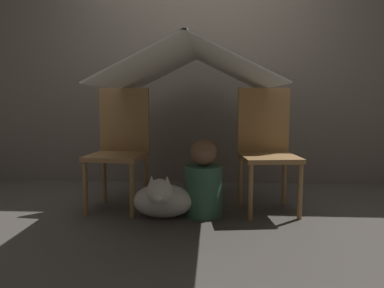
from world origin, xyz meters
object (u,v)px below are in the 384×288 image
object	(u,v)px
chair_left	(120,144)
person_front	(204,183)
dog	(162,199)
chair_right	(267,145)

from	to	relation	value
chair_left	person_front	distance (m)	0.78
person_front	dog	bearing A→B (deg)	-159.58
chair_right	person_front	world-z (taller)	chair_right
chair_right	dog	bearing A→B (deg)	-166.76
chair_left	chair_right	world-z (taller)	same
dog	chair_right	bearing A→B (deg)	20.51
chair_left	chair_right	distance (m)	1.21
chair_left	dog	distance (m)	0.63
chair_right	dog	world-z (taller)	chair_right
chair_left	person_front	world-z (taller)	chair_left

